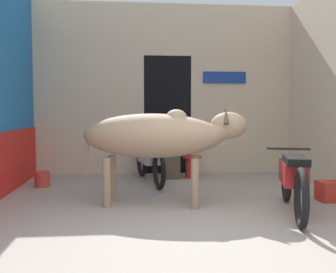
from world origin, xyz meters
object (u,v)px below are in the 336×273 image
object	(u,v)px
cow	(159,136)
motorcycle_far	(150,159)
motorcycle_near	(293,178)
shopkeeper_seated	(172,144)
crate	(334,191)
plastic_stool	(192,166)
bucket	(42,179)

from	to	relation	value
cow	motorcycle_far	world-z (taller)	cow
cow	motorcycle_near	distance (m)	1.83
motorcycle_far	shopkeeper_seated	size ratio (longest dim) A/B	1.58
motorcycle_far	crate	bearing A→B (deg)	-34.20
motorcycle_near	crate	size ratio (longest dim) A/B	4.44
shopkeeper_seated	plastic_stool	size ratio (longest dim) A/B	2.96
motorcycle_near	shopkeeper_seated	size ratio (longest dim) A/B	1.56
shopkeeper_seated	crate	xyz separation A→B (m)	(2.12, -2.17, -0.51)
motorcycle_near	motorcycle_far	world-z (taller)	motorcycle_near
shopkeeper_seated	crate	distance (m)	3.08
motorcycle_far	crate	world-z (taller)	motorcycle_far
motorcycle_far	plastic_stool	bearing A→B (deg)	26.31
motorcycle_far	plastic_stool	size ratio (longest dim) A/B	4.67
crate	bucket	xyz separation A→B (m)	(-4.42, 1.51, -0.01)
bucket	motorcycle_near	bearing A→B (deg)	-30.78
motorcycle_near	shopkeeper_seated	world-z (taller)	shopkeeper_seated
cow	bucket	size ratio (longest dim) A/B	8.80
motorcycle_far	shopkeeper_seated	world-z (taller)	shopkeeper_seated
motorcycle_near	crate	xyz separation A→B (m)	(0.87, 0.60, -0.31)
cow	bucket	world-z (taller)	cow
crate	bucket	size ratio (longest dim) A/B	1.69
motorcycle_far	plastic_stool	world-z (taller)	motorcycle_far
motorcycle_near	plastic_stool	distance (m)	2.90
plastic_stool	motorcycle_near	bearing A→B (deg)	-72.98
shopkeeper_seated	motorcycle_far	bearing A→B (deg)	-136.61
plastic_stool	crate	xyz separation A→B (m)	(1.72, -2.16, -0.09)
motorcycle_near	plastic_stool	size ratio (longest dim) A/B	4.61
plastic_stool	bucket	bearing A→B (deg)	-166.41
cow	motorcycle_far	bearing A→B (deg)	91.36
plastic_stool	crate	world-z (taller)	plastic_stool
motorcycle_near	cow	bearing A→B (deg)	159.66
motorcycle_far	shopkeeper_seated	distance (m)	0.65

